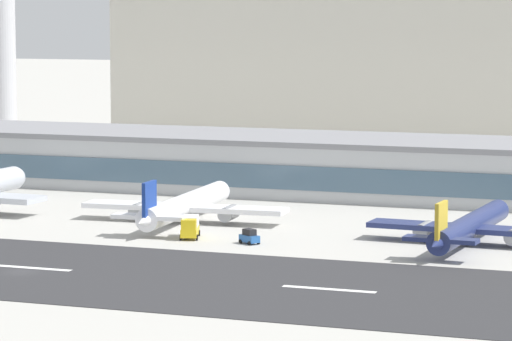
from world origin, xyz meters
TOP-DOWN VIEW (x-y plane):
  - ground_plane at (0.00, 0.00)m, footprint 1400.00×1400.00m
  - runway_strip at (0.00, 2.97)m, footprint 800.00×39.25m
  - runway_centreline_dash_4 at (-0.15, 2.97)m, footprint 12.00×1.20m
  - runway_centreline_dash_5 at (41.39, 2.97)m, footprint 12.00×1.20m
  - terminal_building at (4.79, 89.91)m, footprint 168.81×27.45m
  - control_tower at (-79.19, 131.94)m, footprint 11.22×11.22m
  - distant_hotel_block at (0.56, 183.83)m, footprint 137.77×33.74m
  - airliner_navy_tail_gate_1 at (3.20, 46.62)m, footprint 34.09×40.80m
  - airliner_gold_tail_gate_2 at (50.72, 41.25)m, footprint 30.33×39.33m
  - service_baggage_tug_0 at (20.36, 31.41)m, footprint 3.55×3.14m
  - service_box_truck_2 at (10.14, 33.18)m, footprint 4.13×6.45m

SIDE VIEW (x-z plane):
  - ground_plane at x=0.00m, z-range 0.00..0.00m
  - runway_strip at x=0.00m, z-range 0.00..0.08m
  - runway_centreline_dash_4 at x=-0.15m, z-range 0.08..0.09m
  - runway_centreline_dash_5 at x=41.39m, z-range 0.08..0.09m
  - service_baggage_tug_0 at x=20.36m, z-range -0.05..2.15m
  - service_box_truck_2 at x=10.14m, z-range 0.16..3.41m
  - airliner_gold_tail_gate_2 at x=50.72m, z-range -1.49..6.72m
  - airliner_navy_tail_gate_1 at x=3.20m, z-range -1.54..6.97m
  - terminal_building at x=4.79m, z-range 0.00..10.64m
  - distant_hotel_block at x=0.56m, z-range 0.00..46.74m
  - control_tower at x=-79.19m, z-range 4.46..54.86m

